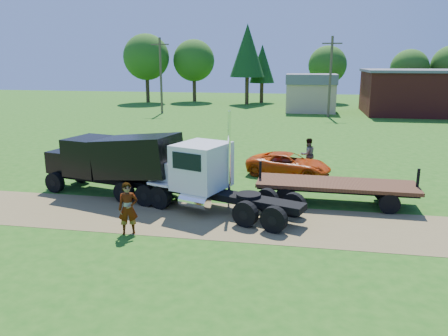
% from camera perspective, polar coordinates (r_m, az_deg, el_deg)
% --- Properties ---
extents(ground, '(140.00, 140.00, 0.00)m').
position_cam_1_polar(ground, '(18.15, -0.33, -6.86)').
color(ground, '#1E5713').
rests_on(ground, ground).
extents(dirt_track, '(120.00, 4.20, 0.01)m').
position_cam_1_polar(dirt_track, '(18.15, -0.33, -6.84)').
color(dirt_track, brown).
rests_on(dirt_track, ground).
extents(white_semi_tractor, '(7.30, 4.51, 4.35)m').
position_cam_1_polar(white_semi_tractor, '(19.16, -2.75, -1.08)').
color(white_semi_tractor, black).
rests_on(white_semi_tractor, ground).
extents(black_dump_truck, '(7.42, 3.72, 3.15)m').
position_cam_1_polar(black_dump_truck, '(21.78, -14.00, 1.02)').
color(black_dump_truck, black).
rests_on(black_dump_truck, ground).
extents(orange_pickup, '(5.09, 3.18, 1.31)m').
position_cam_1_polar(orange_pickup, '(25.08, 8.43, 0.46)').
color(orange_pickup, '#C83F09').
rests_on(orange_pickup, ground).
extents(flatbed_trailer, '(7.19, 2.31, 1.83)m').
position_cam_1_polar(flatbed_trailer, '(20.62, 14.38, -2.44)').
color(flatbed_trailer, '#381E12').
rests_on(flatbed_trailer, ground).
extents(spectator_a, '(0.86, 0.72, 2.01)m').
position_cam_1_polar(spectator_a, '(16.89, -12.42, -5.20)').
color(spectator_a, '#999999').
rests_on(spectator_a, ground).
extents(spectator_b, '(1.18, 1.09, 1.96)m').
position_cam_1_polar(spectator_b, '(26.38, 10.89, 1.74)').
color(spectator_b, '#999999').
rests_on(spectator_b, ground).
extents(brick_building, '(15.40, 10.40, 5.30)m').
position_cam_1_polar(brick_building, '(58.72, 25.24, 8.97)').
color(brick_building, maroon).
rests_on(brick_building, ground).
extents(tan_shed, '(6.20, 5.40, 4.70)m').
position_cam_1_polar(tan_shed, '(56.82, 11.28, 9.66)').
color(tan_shed, tan).
rests_on(tan_shed, ground).
extents(utility_poles, '(42.20, 0.28, 9.00)m').
position_cam_1_polar(utility_poles, '(51.78, 13.73, 11.67)').
color(utility_poles, '#493F29').
rests_on(utility_poles, ground).
extents(tree_row, '(54.72, 10.97, 11.75)m').
position_cam_1_polar(tree_row, '(66.80, 12.33, 13.86)').
color(tree_row, '#332114').
rests_on(tree_row, ground).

